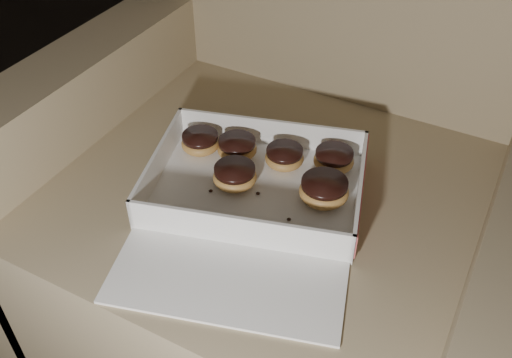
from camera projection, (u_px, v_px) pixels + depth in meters
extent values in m
plane|color=black|center=(25.00, 226.00, 1.56)|extent=(4.50, 4.50, 0.00)
cube|color=#8D815A|center=(277.00, 255.00, 1.18)|extent=(0.77, 0.77, 0.45)
cube|color=#8D815A|center=(111.00, 167.00, 1.28)|extent=(0.13, 0.77, 0.60)
cube|color=#8D815A|center=(495.00, 312.00, 0.98)|extent=(0.13, 0.77, 0.60)
cube|color=white|center=(256.00, 189.00, 0.99)|extent=(0.42, 0.35, 0.01)
cube|color=white|center=(271.00, 132.00, 1.07)|extent=(0.35, 0.10, 0.05)
cube|color=white|center=(238.00, 230.00, 0.87)|extent=(0.35, 0.10, 0.05)
cube|color=white|center=(158.00, 162.00, 1.00)|extent=(0.08, 0.26, 0.05)
cube|color=white|center=(359.00, 190.00, 0.94)|extent=(0.08, 0.26, 0.05)
cube|color=#C85052|center=(362.00, 191.00, 0.94)|extent=(0.07, 0.25, 0.05)
cube|color=white|center=(226.00, 282.00, 0.84)|extent=(0.38, 0.24, 0.01)
ellipsoid|color=#C59144|center=(235.00, 177.00, 0.98)|extent=(0.08, 0.08, 0.04)
cylinder|color=black|center=(235.00, 170.00, 0.97)|extent=(0.07, 0.07, 0.01)
ellipsoid|color=#C59144|center=(324.00, 191.00, 0.95)|extent=(0.08, 0.08, 0.04)
cylinder|color=black|center=(325.00, 183.00, 0.94)|extent=(0.08, 0.08, 0.01)
ellipsoid|color=#C59144|center=(284.00, 158.00, 1.02)|extent=(0.07, 0.07, 0.03)
cylinder|color=black|center=(285.00, 151.00, 1.02)|extent=(0.07, 0.07, 0.01)
ellipsoid|color=#C59144|center=(334.00, 161.00, 1.02)|extent=(0.07, 0.07, 0.03)
cylinder|color=black|center=(334.00, 154.00, 1.01)|extent=(0.07, 0.07, 0.01)
ellipsoid|color=#C59144|center=(201.00, 143.00, 1.06)|extent=(0.07, 0.07, 0.03)
cylinder|color=black|center=(200.00, 137.00, 1.05)|extent=(0.07, 0.07, 0.01)
ellipsoid|color=#C59144|center=(237.00, 149.00, 1.04)|extent=(0.07, 0.07, 0.03)
cylinder|color=black|center=(237.00, 142.00, 1.03)|extent=(0.07, 0.07, 0.01)
ellipsoid|color=black|center=(258.00, 193.00, 0.97)|extent=(0.01, 0.01, 0.00)
ellipsoid|color=black|center=(289.00, 219.00, 0.93)|extent=(0.01, 0.01, 0.00)
ellipsoid|color=black|center=(211.00, 191.00, 0.98)|extent=(0.01, 0.01, 0.00)
ellipsoid|color=black|center=(196.00, 220.00, 0.93)|extent=(0.01, 0.01, 0.00)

